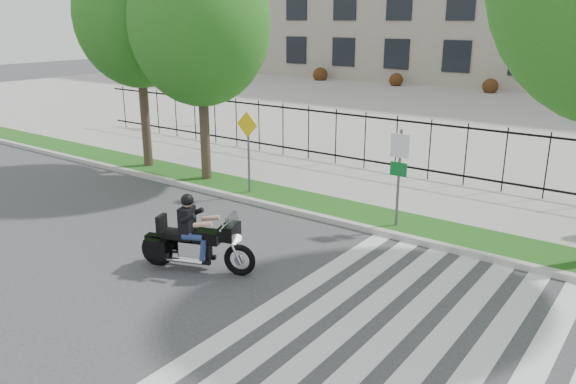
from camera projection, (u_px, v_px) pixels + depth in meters
The scene contains 13 objects.
ground at pixel (208, 269), 12.29m from camera, with size 120.00×120.00×0.00m, color #39383B.
curb at pixel (312, 215), 15.42m from camera, with size 60.00×0.20×0.15m, color #AEAAA3.
grass_verge at pixel (329, 207), 16.08m from camera, with size 60.00×1.50×0.15m, color #1E5114.
sidewalk at pixel (370, 187), 18.01m from camera, with size 60.00×3.50×0.15m, color #9A9790.
plaza at pixel (519, 115), 31.53m from camera, with size 80.00×34.00×0.10m, color #9A9790.
crosswalk_stripes at pixel (413, 340), 9.56m from camera, with size 5.70×8.00×0.01m, color silver, non-canonical shape.
iron_fence at pixel (396, 145), 19.04m from camera, with size 30.00×0.06×2.00m, color black, non-canonical shape.
lamp_post_left at pixel (199, 62), 27.36m from camera, with size 1.06×0.70×4.25m.
street_tree_0 at pixel (137, 15), 18.89m from camera, with size 4.22×4.22×7.65m.
street_tree_1 at pixel (200, 24), 17.32m from camera, with size 4.43×4.43×7.50m.
sign_pole_regulatory at pixel (399, 166), 14.02m from camera, with size 0.50×0.09×2.50m.
sign_pole_warning at pixel (248, 141), 16.81m from camera, with size 0.78×0.09×2.49m.
motorcycle_rider at pixel (196, 240), 12.08m from camera, with size 2.57×1.32×2.07m.
Camera 1 is at (8.06, -8.02, 5.26)m, focal length 35.00 mm.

